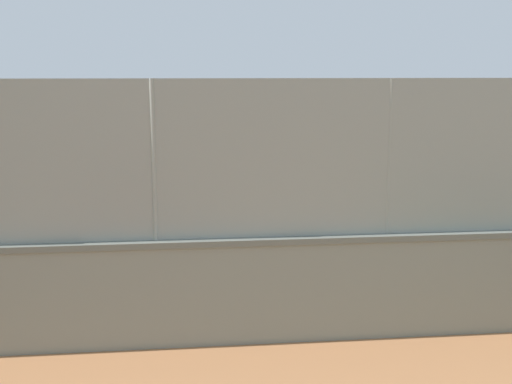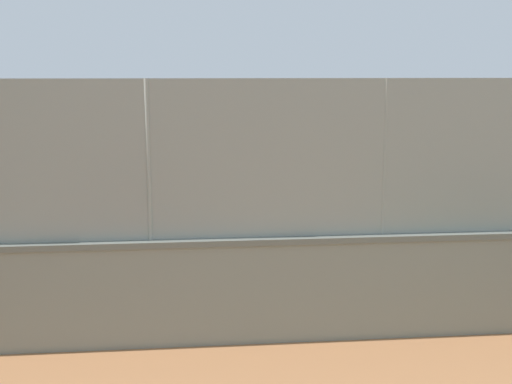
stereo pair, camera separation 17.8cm
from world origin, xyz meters
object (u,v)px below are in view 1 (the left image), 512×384
(player_foreground_swinging, at_px, (335,149))
(courtside_bench, at_px, (86,283))
(sports_ball, at_px, (316,184))
(player_baseline_waiting, at_px, (159,214))

(player_foreground_swinging, height_order, courtside_bench, player_foreground_swinging)
(player_foreground_swinging, distance_m, sports_ball, 1.88)
(player_foreground_swinging, distance_m, courtside_bench, 13.87)
(player_foreground_swinging, relative_size, sports_ball, 14.06)
(sports_ball, xyz_separation_m, courtside_bench, (5.76, 10.78, 0.40))
(player_baseline_waiting, height_order, courtside_bench, player_baseline_waiting)
(player_baseline_waiting, bearing_deg, sports_ball, -119.65)
(player_baseline_waiting, distance_m, courtside_bench, 2.75)
(player_baseline_waiting, xyz_separation_m, courtside_bench, (1.04, 2.49, -0.50))
(sports_ball, bearing_deg, courtside_bench, 61.89)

